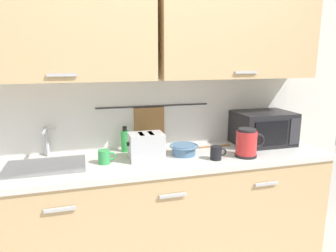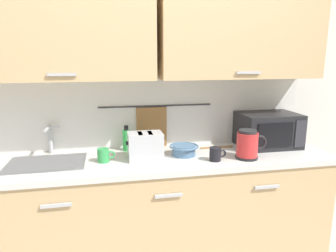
# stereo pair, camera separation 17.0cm
# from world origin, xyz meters

# --- Properties ---
(counter_unit) EXTENTS (2.53, 0.64, 0.90)m
(counter_unit) POSITION_xyz_m (-0.01, 0.30, 0.46)
(counter_unit) COLOR tan
(counter_unit) RESTS_ON ground
(back_wall_assembly) EXTENTS (3.70, 0.41, 2.50)m
(back_wall_assembly) POSITION_xyz_m (-0.00, 0.53, 1.52)
(back_wall_assembly) COLOR silver
(back_wall_assembly) RESTS_ON ground
(sink_faucet) EXTENTS (0.09, 0.17, 0.22)m
(sink_faucet) POSITION_xyz_m (-0.79, 0.53, 1.04)
(sink_faucet) COLOR #B2B5BA
(sink_faucet) RESTS_ON counter_unit
(microwave) EXTENTS (0.46, 0.35, 0.27)m
(microwave) POSITION_xyz_m (0.90, 0.41, 1.04)
(microwave) COLOR black
(microwave) RESTS_ON counter_unit
(electric_kettle) EXTENTS (0.23, 0.16, 0.21)m
(electric_kettle) POSITION_xyz_m (0.60, 0.14, 1.00)
(electric_kettle) COLOR black
(electric_kettle) RESTS_ON counter_unit
(dish_soap_bottle) EXTENTS (0.06, 0.06, 0.20)m
(dish_soap_bottle) POSITION_xyz_m (-0.23, 0.51, 0.99)
(dish_soap_bottle) COLOR green
(dish_soap_bottle) RESTS_ON counter_unit
(mug_near_sink) EXTENTS (0.12, 0.08, 0.09)m
(mug_near_sink) POSITION_xyz_m (-0.40, 0.27, 0.95)
(mug_near_sink) COLOR green
(mug_near_sink) RESTS_ON counter_unit
(mixing_bowl) EXTENTS (0.21, 0.21, 0.08)m
(mixing_bowl) POSITION_xyz_m (0.18, 0.30, 0.94)
(mixing_bowl) COLOR #4C7093
(mixing_bowl) RESTS_ON counter_unit
(toaster) EXTENTS (0.26, 0.17, 0.19)m
(toaster) POSITION_xyz_m (-0.11, 0.27, 1.00)
(toaster) COLOR #B7BABF
(toaster) RESTS_ON counter_unit
(mug_by_kettle) EXTENTS (0.12, 0.08, 0.09)m
(mug_by_kettle) POSITION_xyz_m (0.36, 0.14, 0.95)
(mug_by_kettle) COLOR black
(mug_by_kettle) RESTS_ON counter_unit
(wooden_spoon) EXTENTS (0.28, 0.04, 0.01)m
(wooden_spoon) POSITION_xyz_m (0.52, 0.43, 0.91)
(wooden_spoon) COLOR #9E7042
(wooden_spoon) RESTS_ON counter_unit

